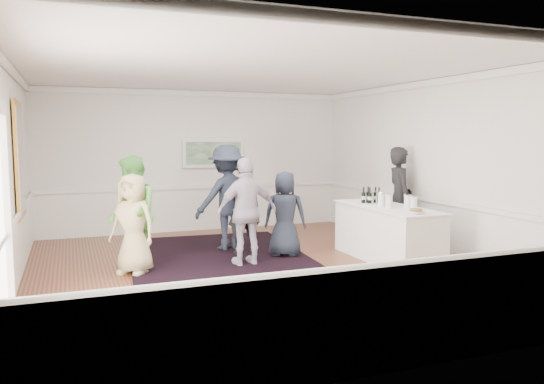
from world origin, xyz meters
name	(u,v)px	position (x,y,z in m)	size (l,w,h in m)	color
floor	(253,270)	(0.00, 0.00, 0.00)	(8.00, 8.00, 0.00)	brown
ceiling	(252,70)	(0.00, 0.00, 3.20)	(7.00, 8.00, 0.02)	white
wall_left	(8,178)	(-3.50, 0.00, 1.60)	(0.02, 8.00, 3.20)	white
wall_right	(434,167)	(3.50, 0.00, 1.60)	(0.02, 8.00, 3.20)	white
wall_back	(196,161)	(0.00, 4.00, 1.60)	(7.00, 0.02, 3.20)	white
wall_front	(397,200)	(0.00, -4.00, 1.60)	(7.00, 0.02, 3.20)	white
wainscoting	(253,240)	(0.00, 0.00, 0.50)	(7.00, 8.00, 1.00)	white
mirror	(20,159)	(-3.45, 1.30, 1.80)	(0.05, 1.25, 1.85)	gold
landscape_painting	(214,153)	(0.40, 3.95, 1.78)	(1.44, 0.06, 0.66)	white
area_rug	(218,255)	(-0.26, 1.21, 0.01)	(3.09, 4.06, 0.02)	black
serving_table	(387,233)	(2.43, -0.15, 0.48)	(0.89, 2.35, 0.95)	white
bartender	(399,198)	(3.20, 0.61, 0.98)	(0.72, 0.47, 1.97)	black
guest_tan	(133,224)	(-1.82, 0.49, 0.79)	(0.78, 0.51, 1.59)	tan
guest_green	(132,214)	(-1.81, 0.66, 0.93)	(0.90, 0.70, 1.86)	#54AE45
guest_lilac	(247,212)	(0.03, 0.38, 0.91)	(1.07, 0.44, 1.82)	#B6A9BD
guest_dark_a	(227,197)	(0.08, 1.72, 1.00)	(1.30, 0.74, 2.00)	#1C2230
guest_dark_b	(244,207)	(0.25, 1.24, 0.87)	(0.63, 0.41, 1.73)	black
guest_navy	(285,214)	(0.88, 0.77, 0.77)	(0.76, 0.49, 1.55)	#1C2230
wine_bottles	(371,195)	(2.42, 0.36, 1.11)	(0.31, 0.23, 0.31)	black
juice_pitchers	(398,201)	(2.45, -0.44, 1.07)	(0.44, 0.61, 0.24)	#85BB43
ice_bucket	(383,199)	(2.43, -0.01, 1.07)	(0.26, 0.26, 0.24)	silver
nut_bowl	(416,211)	(2.35, -1.08, 0.99)	(0.27, 0.27, 0.07)	white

